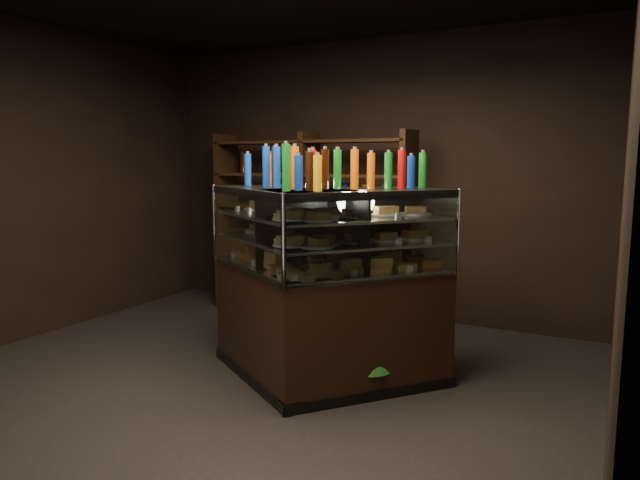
# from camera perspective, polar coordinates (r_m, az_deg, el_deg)

# --- Properties ---
(ground) EXTENTS (5.00, 5.00, 0.00)m
(ground) POSITION_cam_1_polar(r_m,az_deg,el_deg) (4.48, -8.58, -14.46)
(ground) COLOR black
(ground) RESTS_ON ground
(room_shell) EXTENTS (5.02, 5.02, 3.01)m
(room_shell) POSITION_cam_1_polar(r_m,az_deg,el_deg) (4.15, -9.14, 11.14)
(room_shell) COLOR black
(room_shell) RESTS_ON ground
(display_case) EXTENTS (2.03, 1.50, 1.50)m
(display_case) POSITION_cam_1_polar(r_m,az_deg,el_deg) (4.44, -0.06, -7.76)
(display_case) COLOR black
(display_case) RESTS_ON ground
(food_display) EXTENTS (1.63, 1.06, 0.46)m
(food_display) POSITION_cam_1_polar(r_m,az_deg,el_deg) (4.30, -0.08, 0.51)
(food_display) COLOR #C88048
(food_display) RESTS_ON display_case
(bottles_top) EXTENTS (1.45, 0.92, 0.30)m
(bottles_top) POSITION_cam_1_polar(r_m,az_deg,el_deg) (4.27, -0.05, 7.07)
(bottles_top) COLOR black
(bottles_top) RESTS_ON display_case
(potted_conifer) EXTENTS (0.37, 0.37, 0.79)m
(potted_conifer) POSITION_cam_1_polar(r_m,az_deg,el_deg) (4.24, 4.94, -9.25)
(potted_conifer) COLOR black
(potted_conifer) RESTS_ON ground
(back_shelving) EXTENTS (2.32, 0.48, 2.00)m
(back_shelving) POSITION_cam_1_polar(r_m,az_deg,el_deg) (6.23, -1.07, -2.15)
(back_shelving) COLOR black
(back_shelving) RESTS_ON ground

